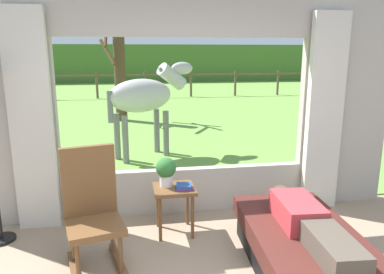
{
  "coord_description": "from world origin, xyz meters",
  "views": [
    {
      "loc": [
        -0.64,
        -1.99,
        1.94
      ],
      "look_at": [
        0.0,
        1.8,
        1.05
      ],
      "focal_mm": 34.55,
      "sensor_mm": 36.0,
      "label": 1
    }
  ],
  "objects_px": {
    "side_table": "(174,196)",
    "potted_plant": "(166,170)",
    "reclining_person": "(307,222)",
    "recliner_sofa": "(302,251)",
    "rocking_chair": "(92,211)",
    "horse": "(145,96)",
    "book_stack": "(184,187)",
    "pasture_tree": "(120,67)"
  },
  "relations": [
    {
      "from": "potted_plant",
      "to": "book_stack",
      "type": "distance_m",
      "value": 0.27
    },
    {
      "from": "reclining_person",
      "to": "recliner_sofa",
      "type": "bearing_deg",
      "value": 93.94
    },
    {
      "from": "side_table",
      "to": "potted_plant",
      "type": "bearing_deg",
      "value": 143.13
    },
    {
      "from": "rocking_chair",
      "to": "side_table",
      "type": "bearing_deg",
      "value": 19.17
    },
    {
      "from": "reclining_person",
      "to": "pasture_tree",
      "type": "relative_size",
      "value": 0.46
    },
    {
      "from": "side_table",
      "to": "pasture_tree",
      "type": "bearing_deg",
      "value": 95.65
    },
    {
      "from": "potted_plant",
      "to": "pasture_tree",
      "type": "bearing_deg",
      "value": 95.04
    },
    {
      "from": "reclining_person",
      "to": "rocking_chair",
      "type": "height_order",
      "value": "rocking_chair"
    },
    {
      "from": "rocking_chair",
      "to": "recliner_sofa",
      "type": "bearing_deg",
      "value": -27.07
    },
    {
      "from": "horse",
      "to": "reclining_person",
      "type": "bearing_deg",
      "value": -11.14
    },
    {
      "from": "recliner_sofa",
      "to": "side_table",
      "type": "height_order",
      "value": "side_table"
    },
    {
      "from": "rocking_chair",
      "to": "potted_plant",
      "type": "height_order",
      "value": "rocking_chair"
    },
    {
      "from": "side_table",
      "to": "horse",
      "type": "bearing_deg",
      "value": 93.2
    },
    {
      "from": "side_table",
      "to": "book_stack",
      "type": "bearing_deg",
      "value": -31.43
    },
    {
      "from": "reclining_person",
      "to": "book_stack",
      "type": "bearing_deg",
      "value": 138.49
    },
    {
      "from": "horse",
      "to": "pasture_tree",
      "type": "distance_m",
      "value": 3.95
    },
    {
      "from": "reclining_person",
      "to": "book_stack",
      "type": "distance_m",
      "value": 1.32
    },
    {
      "from": "reclining_person",
      "to": "rocking_chair",
      "type": "bearing_deg",
      "value": 169.19
    },
    {
      "from": "side_table",
      "to": "pasture_tree",
      "type": "relative_size",
      "value": 0.17
    },
    {
      "from": "reclining_person",
      "to": "potted_plant",
      "type": "bearing_deg",
      "value": 140.08
    },
    {
      "from": "reclining_person",
      "to": "pasture_tree",
      "type": "bearing_deg",
      "value": 106.12
    },
    {
      "from": "book_stack",
      "to": "potted_plant",
      "type": "bearing_deg",
      "value": 146.03
    },
    {
      "from": "reclining_person",
      "to": "side_table",
      "type": "relative_size",
      "value": 2.76
    },
    {
      "from": "potted_plant",
      "to": "horse",
      "type": "distance_m",
      "value": 3.0
    },
    {
      "from": "reclining_person",
      "to": "side_table",
      "type": "distance_m",
      "value": 1.44
    },
    {
      "from": "reclining_person",
      "to": "rocking_chair",
      "type": "relative_size",
      "value": 1.28
    },
    {
      "from": "rocking_chair",
      "to": "side_table",
      "type": "relative_size",
      "value": 2.15
    },
    {
      "from": "recliner_sofa",
      "to": "reclining_person",
      "type": "relative_size",
      "value": 1.22
    },
    {
      "from": "horse",
      "to": "recliner_sofa",
      "type": "bearing_deg",
      "value": -10.94
    },
    {
      "from": "recliner_sofa",
      "to": "pasture_tree",
      "type": "relative_size",
      "value": 0.56
    },
    {
      "from": "book_stack",
      "to": "horse",
      "type": "bearing_deg",
      "value": 94.94
    },
    {
      "from": "rocking_chair",
      "to": "book_stack",
      "type": "bearing_deg",
      "value": 13.33
    },
    {
      "from": "recliner_sofa",
      "to": "horse",
      "type": "bearing_deg",
      "value": 110.67
    },
    {
      "from": "rocking_chair",
      "to": "potted_plant",
      "type": "relative_size",
      "value": 3.5
    },
    {
      "from": "recliner_sofa",
      "to": "book_stack",
      "type": "height_order",
      "value": "book_stack"
    },
    {
      "from": "side_table",
      "to": "potted_plant",
      "type": "xyz_separation_m",
      "value": [
        -0.08,
        0.06,
        0.28
      ]
    },
    {
      "from": "pasture_tree",
      "to": "reclining_person",
      "type": "bearing_deg",
      "value": -77.82
    },
    {
      "from": "side_table",
      "to": "book_stack",
      "type": "height_order",
      "value": "book_stack"
    },
    {
      "from": "recliner_sofa",
      "to": "rocking_chair",
      "type": "relative_size",
      "value": 1.57
    },
    {
      "from": "book_stack",
      "to": "reclining_person",
      "type": "bearing_deg",
      "value": -45.45
    },
    {
      "from": "horse",
      "to": "rocking_chair",
      "type": "bearing_deg",
      "value": -37.82
    },
    {
      "from": "side_table",
      "to": "pasture_tree",
      "type": "xyz_separation_m",
      "value": [
        -0.69,
        6.93,
        1.1
      ]
    }
  ]
}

